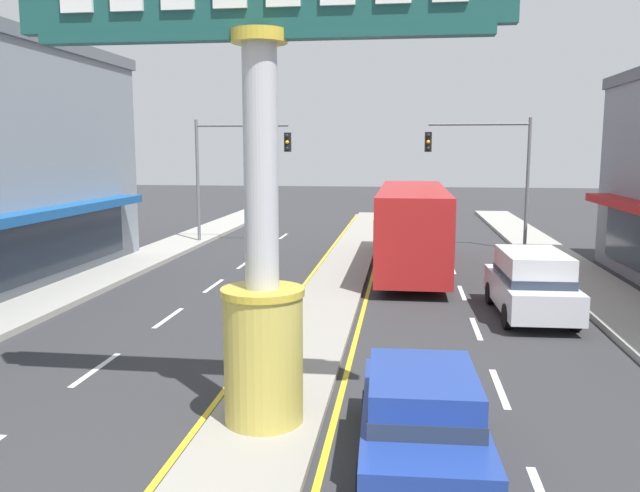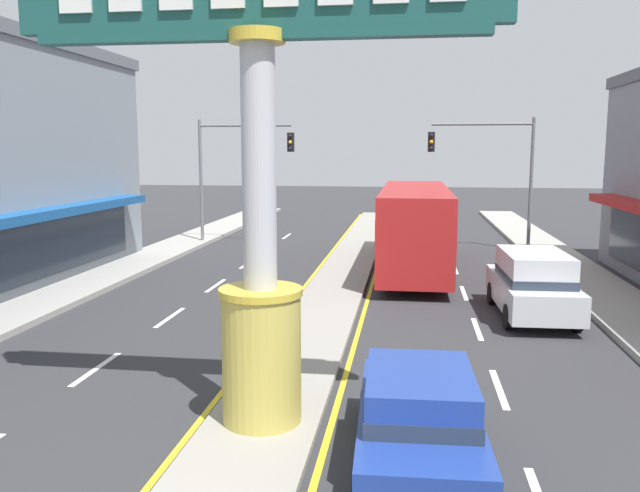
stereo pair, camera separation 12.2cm
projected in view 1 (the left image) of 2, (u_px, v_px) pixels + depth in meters
median_strip at (335, 287)px, 22.14m from camera, size 1.96×52.00×0.14m
sidewalk_left at (64, 292)px, 21.31m from camera, size 2.38×60.00×0.18m
sidewalk_right at (623, 309)px, 19.05m from camera, size 2.38×60.00×0.18m
lane_markings at (330, 298)px, 20.83m from camera, size 8.70×52.00×0.01m
district_sign at (261, 189)px, 10.51m from camera, size 7.89×1.41×7.98m
traffic_light_left_side at (231, 160)px, 31.93m from camera, size 4.86×0.46×6.20m
traffic_light_right_side at (490, 160)px, 30.10m from camera, size 4.86×0.46×6.20m
bus_near_right_lane at (412, 223)px, 25.45m from camera, size 2.61×11.21×3.26m
sedan_far_right_lane at (421, 417)px, 9.66m from camera, size 1.95×4.36×1.53m
suv_near_left_lane at (531, 283)px, 18.36m from camera, size 2.08×4.66×1.90m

